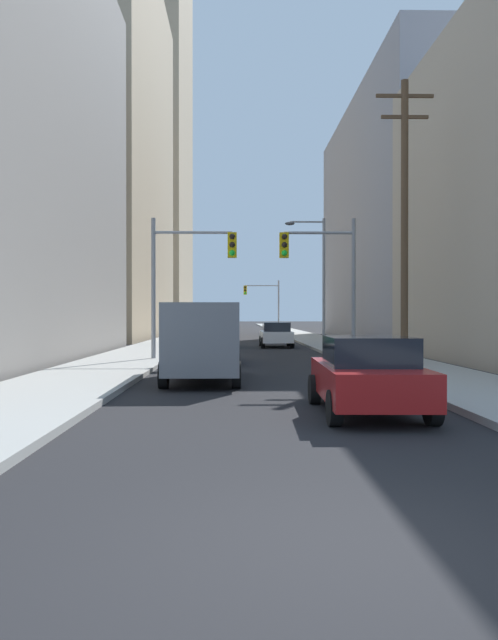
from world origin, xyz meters
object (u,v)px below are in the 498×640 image
Objects in this scene: sedan_red at (368,375)px; sedan_green at (217,334)px; sedan_blue at (213,344)px; traffic_signal_near_left at (190,265)px; cargo_van_grey at (203,338)px; traffic_signal_far_right at (263,297)px; sedan_white at (276,335)px; traffic_signal_near_right at (322,266)px.

sedan_green is at bearing 98.38° from sedan_red.
traffic_signal_near_left is at bearing 141.64° from sedan_blue.
cargo_van_grey is 0.87× the size of traffic_signal_far_right.
cargo_van_grey is 19.64m from sedan_green.
traffic_signal_near_left reaches higher than sedan_blue.
traffic_signal_far_right is (4.35, 33.05, 3.29)m from sedan_green.
traffic_signal_far_right is (4.11, 45.74, 3.29)m from sedan_blue.
sedan_blue is 3.50m from traffic_signal_near_left.
sedan_white is 33.46m from traffic_signal_far_right.
sedan_blue is 12.91m from sedan_white.
cargo_van_grey is at bearing -99.94° from sedan_white.
traffic_signal_far_right is (0.71, 33.29, 3.29)m from sedan_white.
sedan_blue and sedan_green have the same top height.
sedan_red and sedan_blue have the same top height.
traffic_signal_near_left and traffic_signal_near_right have the same top height.
traffic_signal_near_left is at bearing 180.00° from traffic_signal_near_right.
traffic_signal_near_right is (4.55, 0.78, 3.24)m from sedan_blue.
traffic_signal_near_right is at bearing -89.44° from traffic_signal_far_right.
traffic_signal_near_right is (5.54, -0.00, -0.02)m from traffic_signal_near_left.
traffic_signal_near_left is at bearing 108.30° from sedan_red.
sedan_white is 3.65m from sedan_green.
traffic_signal_near_right reaches higher than sedan_blue.
sedan_white is (3.40, 19.40, -0.52)m from cargo_van_grey.
sedan_green is (-0.24, 12.69, 0.00)m from sedan_blue.
sedan_red is (3.52, -5.91, -0.52)m from cargo_van_grey.
sedan_green is 33.50m from traffic_signal_far_right.
sedan_red is 1.00× the size of sedan_green.
sedan_green is (-0.24, 19.63, -0.52)m from cargo_van_grey.
cargo_van_grey is at bearing -90.00° from sedan_blue.
traffic_signal_near_left is 1.00× the size of traffic_signal_near_right.
sedan_red and sedan_white have the same top height.
traffic_signal_far_right is at bearing 89.43° from sedan_red.
sedan_white and sedan_green have the same top height.
sedan_green is at bearing 91.09° from sedan_blue.
traffic_signal_near_left and traffic_signal_far_right have the same top height.
traffic_signal_far_right is (0.59, 58.60, 3.29)m from sedan_red.
traffic_signal_far_right is at bearing 82.50° from sedan_green.
traffic_signal_near_right and traffic_signal_far_right have the same top height.
sedan_green is at bearing 90.70° from cargo_van_grey.
sedan_red is at bearing -81.62° from sedan_green.
traffic_signal_far_right is at bearing 83.53° from traffic_signal_near_left.
sedan_red is at bearing -59.22° from cargo_van_grey.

